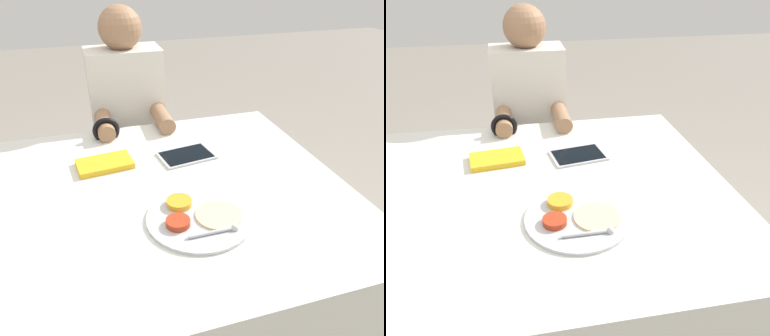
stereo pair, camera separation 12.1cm
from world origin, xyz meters
TOP-DOWN VIEW (x-y plane):
  - dining_table at (0.00, 0.00)m, footprint 1.22×1.07m
  - thali_tray at (0.08, -0.18)m, footprint 0.31×0.31m
  - red_notebook at (-0.15, 0.21)m, footprint 0.21×0.14m
  - tablet_device at (0.15, 0.20)m, footprint 0.22×0.16m
  - person_diner at (0.01, 0.70)m, footprint 0.35×0.42m

SIDE VIEW (x-z plane):
  - dining_table at x=0.00m, z-range 0.00..0.77m
  - person_diner at x=0.01m, z-range -0.03..1.22m
  - tablet_device at x=0.15m, z-range 0.77..0.78m
  - thali_tray at x=0.08m, z-range 0.76..0.79m
  - red_notebook at x=-0.15m, z-range 0.77..0.79m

